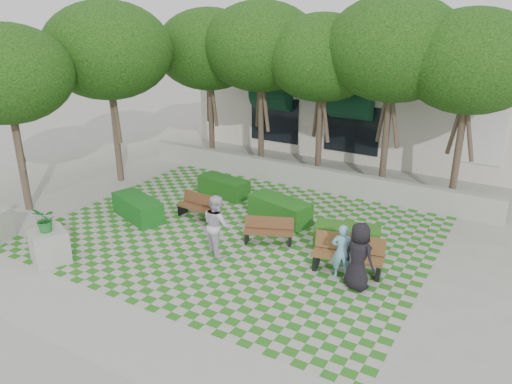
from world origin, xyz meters
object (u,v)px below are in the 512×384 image
Objects in this scene: bench_east at (348,255)px; bench_west at (199,207)px; hedge_midright at (280,210)px; planter_front at (48,240)px; person_dark at (359,256)px; hedge_west at (138,208)px; person_blue at (342,251)px; hedge_east at (347,236)px; hedge_midleft at (224,187)px; person_white at (217,225)px; bench_mid at (269,231)px.

bench_east is 5.83m from bench_west.
hedge_midright is (2.51, 1.22, -0.01)m from bench_west.
bench_east is at bearing 26.56° from planter_front.
hedge_midright is at bearing -16.50° from person_dark.
person_dark is at bearing -10.84° from bench_west.
hedge_midright reaches higher than hedge_west.
planter_front is (-4.38, -5.92, 0.29)m from hedge_midright.
person_blue reaches higher than hedge_midright.
hedge_midright is 4.09m from person_blue.
hedge_midright reaches higher than hedge_east.
bench_east is 0.98m from person_dark.
person_dark is at bearing 131.80° from person_blue.
hedge_west is (-7.05, -1.61, 0.03)m from hedge_east.
bench_east is 1.10× the size of person_dark.
bench_east is 1.25× the size of bench_west.
hedge_midleft is at bearing 142.51° from bench_east.
hedge_midleft reaches higher than hedge_east.
person_white is (-4.28, -0.23, -0.00)m from person_dark.
person_white is (3.87, 2.87, 0.24)m from planter_front.
bench_west is at bearing -11.46° from person_white.
hedge_east is 5.93m from hedge_midleft.
person_white is (-3.20, -2.35, 0.58)m from hedge_east.
bench_west is 2.29m from hedge_midleft.
bench_mid is at bearing -73.76° from hedge_midright.
person_white is (2.01, -1.82, 0.52)m from bench_west.
person_white reaches higher than planter_front.
person_white reaches higher than hedge_midright.
bench_east is at bearing -116.39° from person_blue.
bench_mid is at bearing -156.25° from hedge_east.
hedge_east is 7.23m from hedge_west.
planter_front is (-4.86, -4.25, 0.30)m from bench_mid.
bench_east reaches higher than hedge_midleft.
hedge_west is at bearing 170.63° from bench_east.
planter_front is at bearing -143.55° from hedge_east.
hedge_midleft is at bearing 161.15° from hedge_midright.
hedge_east is at bearing -42.86° from person_dark.
bench_west is at bearing -154.14° from hedge_midright.
person_white reaches higher than bench_east.
person_dark is (3.77, -2.82, 0.54)m from hedge_midright.
planter_front is (-7.62, -3.81, 0.19)m from bench_east.
person_blue is (3.20, -2.52, 0.39)m from hedge_midright.
bench_east is 1.00× the size of hedge_midleft.
person_dark is (1.07, -2.12, 0.58)m from hedge_east.
person_blue reaches higher than bench_mid.
person_blue reaches higher than hedge_midleft.
bench_east is 3.89m from person_white.
bench_mid is at bearing 160.07° from bench_east.
bench_west is 2.14m from hedge_west.
bench_east is 0.91× the size of hedge_midright.
person_dark is at bearing -3.62° from hedge_west.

